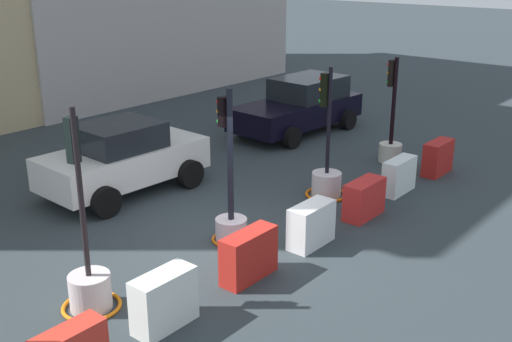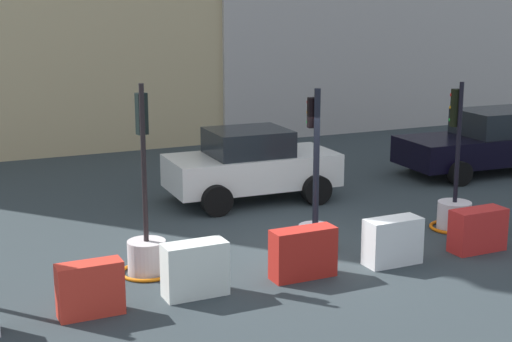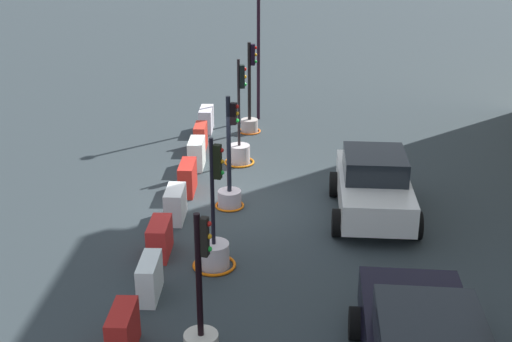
{
  "view_description": "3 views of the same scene",
  "coord_description": "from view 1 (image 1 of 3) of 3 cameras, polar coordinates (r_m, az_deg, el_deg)",
  "views": [
    {
      "loc": [
        -8.07,
        -7.49,
        5.27
      ],
      "look_at": [
        0.89,
        0.04,
        1.2
      ],
      "focal_mm": 43.44,
      "sensor_mm": 36.0,
      "label": 1
    },
    {
      "loc": [
        -6.64,
        -11.99,
        4.62
      ],
      "look_at": [
        -0.84,
        0.67,
        1.44
      ],
      "focal_mm": 53.43,
      "sensor_mm": 36.0,
      "label": 2
    },
    {
      "loc": [
        16.24,
        1.41,
        7.45
      ],
      "look_at": [
        1.24,
        0.72,
        1.5
      ],
      "focal_mm": 47.09,
      "sensor_mm": 36.0,
      "label": 3
    }
  ],
  "objects": [
    {
      "name": "ground_plane",
      "position": [
        12.21,
        -2.57,
        -6.42
      ],
      "size": [
        120.0,
        120.0,
        0.0
      ],
      "primitive_type": "plane",
      "color": "#2D363A"
    },
    {
      "name": "traffic_light_1",
      "position": [
        10.14,
        -15.12,
        -9.7
      ],
      "size": [
        0.94,
        0.94,
        3.26
      ],
      "color": "beige",
      "rests_on": "ground_plane"
    },
    {
      "name": "traffic_light_2",
      "position": [
        12.0,
        -2.36,
        -3.96
      ],
      "size": [
        0.78,
        0.78,
        3.02
      ],
      "color": "silver",
      "rests_on": "ground_plane"
    },
    {
      "name": "traffic_light_3",
      "position": [
        14.34,
        6.49,
        -0.61
      ],
      "size": [
        0.97,
        0.97,
        3.0
      ],
      "color": "silver",
      "rests_on": "ground_plane"
    },
    {
      "name": "traffic_light_4",
      "position": [
        17.03,
        12.29,
        2.69
      ],
      "size": [
        0.61,
        0.61,
        2.82
      ],
      "color": "beige",
      "rests_on": "ground_plane"
    },
    {
      "name": "construction_barrier_2",
      "position": [
        9.48,
        -8.46,
        -11.71
      ],
      "size": [
        1.02,
        0.45,
        0.87
      ],
      "color": "silver",
      "rests_on": "ground_plane"
    },
    {
      "name": "construction_barrier_3",
      "position": [
        10.68,
        -0.66,
        -7.79
      ],
      "size": [
        1.12,
        0.41,
        0.86
      ],
      "color": "red",
      "rests_on": "ground_plane"
    },
    {
      "name": "construction_barrier_4",
      "position": [
        11.9,
        5.11,
        -4.97
      ],
      "size": [
        1.03,
        0.46,
        0.83
      ],
      "color": "silver",
      "rests_on": "ground_plane"
    },
    {
      "name": "construction_barrier_5",
      "position": [
        13.33,
        9.93,
        -2.55
      ],
      "size": [
        1.07,
        0.46,
        0.8
      ],
      "color": "red",
      "rests_on": "ground_plane"
    },
    {
      "name": "construction_barrier_6",
      "position": [
        14.84,
        13.03,
        -0.44
      ],
      "size": [
        1.05,
        0.38,
        0.82
      ],
      "color": "white",
      "rests_on": "ground_plane"
    },
    {
      "name": "construction_barrier_7",
      "position": [
        16.39,
        16.4,
        1.19
      ],
      "size": [
        1.03,
        0.42,
        0.85
      ],
      "color": "#AF1F1B",
      "rests_on": "ground_plane"
    },
    {
      "name": "car_black_sedan",
      "position": [
        19.56,
        4.06,
        6.03
      ],
      "size": [
        4.63,
        2.38,
        1.68
      ],
      "color": "black",
      "rests_on": "ground_plane"
    },
    {
      "name": "car_white_van",
      "position": [
        14.71,
        -12.15,
        1.19
      ],
      "size": [
        3.95,
        2.23,
        1.68
      ],
      "color": "silver",
      "rests_on": "ground_plane"
    }
  ]
}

